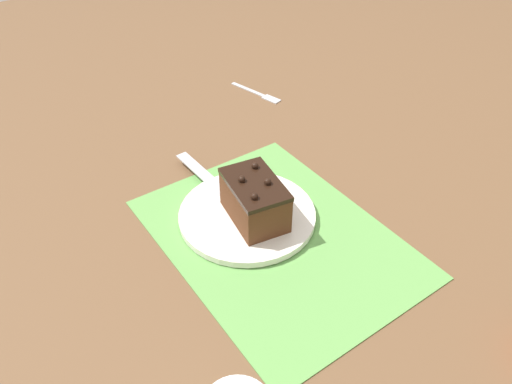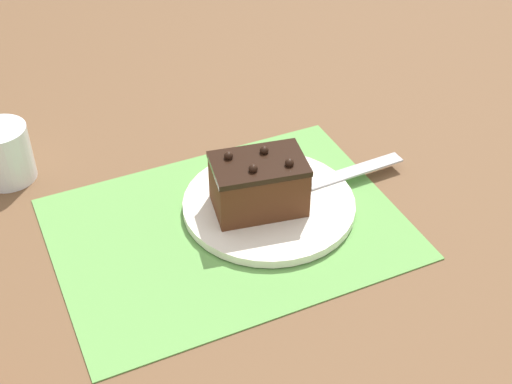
# 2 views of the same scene
# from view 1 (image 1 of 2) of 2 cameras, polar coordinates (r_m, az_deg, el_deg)

# --- Properties ---
(ground_plane) EXTENTS (3.00, 3.00, 0.00)m
(ground_plane) POSITION_cam_1_polar(r_m,az_deg,el_deg) (0.84, 2.31, -5.27)
(ground_plane) COLOR brown
(placemat_woven) EXTENTS (0.46, 0.34, 0.00)m
(placemat_woven) POSITION_cam_1_polar(r_m,az_deg,el_deg) (0.84, 2.31, -5.17)
(placemat_woven) COLOR #609E4C
(placemat_woven) RESTS_ON ground_plane
(cake_plate) EXTENTS (0.24, 0.24, 0.01)m
(cake_plate) POSITION_cam_1_polar(r_m,az_deg,el_deg) (0.87, -1.01, -2.62)
(cake_plate) COLOR white
(cake_plate) RESTS_ON placemat_woven
(chocolate_cake) EXTENTS (0.14, 0.10, 0.09)m
(chocolate_cake) POSITION_cam_1_polar(r_m,az_deg,el_deg) (0.83, -0.15, -0.90)
(chocolate_cake) COLOR #512D19
(chocolate_cake) RESTS_ON cake_plate
(serving_knife) EXTENTS (0.23, 0.03, 0.01)m
(serving_knife) POSITION_cam_1_polar(r_m,az_deg,el_deg) (0.90, -3.65, 0.05)
(serving_knife) COLOR #472D19
(serving_knife) RESTS_ON cake_plate
(dessert_fork) EXTENTS (0.15, 0.05, 0.01)m
(dessert_fork) POSITION_cam_1_polar(r_m,az_deg,el_deg) (1.25, 0.36, 11.18)
(dessert_fork) COLOR #B7BABF
(dessert_fork) RESTS_ON ground_plane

